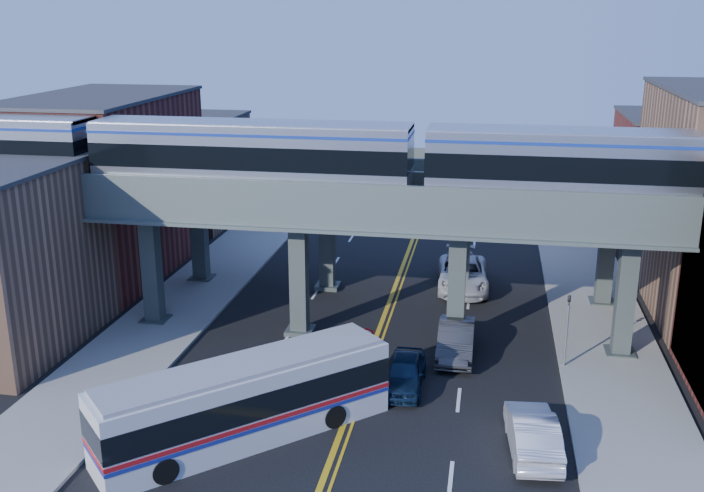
{
  "coord_description": "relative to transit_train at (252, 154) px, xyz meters",
  "views": [
    {
      "loc": [
        5.32,
        -28.78,
        16.1
      ],
      "look_at": [
        -0.96,
        6.38,
        5.36
      ],
      "focal_mm": 40.0,
      "sensor_mm": 36.0,
      "label": 1
    }
  ],
  "objects": [
    {
      "name": "sidewalk_west",
      "position": [
        -5.23,
        2.0,
        -9.25
      ],
      "size": [
        5.0,
        70.0,
        0.16
      ],
      "primitive_type": "cube",
      "color": "gray",
      "rests_on": "ground"
    },
    {
      "name": "elevated_viaduct_near",
      "position": [
        6.27,
        0.0,
        -2.86
      ],
      "size": [
        52.0,
        3.6,
        7.4
      ],
      "color": "#414C49",
      "rests_on": "ground"
    },
    {
      "name": "stop_sign",
      "position": [
        6.57,
        -5.0,
        -7.57
      ],
      "size": [
        0.76,
        0.09,
        2.63
      ],
      "color": "slate",
      "rests_on": "ground"
    },
    {
      "name": "transit_bus",
      "position": [
        2.71,
        -10.61,
        -7.76
      ],
      "size": [
        10.4,
        10.04,
        3.05
      ],
      "rotation": [
        0.0,
        0.0,
        0.76
      ],
      "color": "silver",
      "rests_on": "ground"
    },
    {
      "name": "elevated_viaduct_far",
      "position": [
        6.27,
        7.0,
        -2.86
      ],
      "size": [
        52.0,
        3.6,
        7.4
      ],
      "color": "#414C49",
      "rests_on": "ground"
    },
    {
      "name": "car_lane_d",
      "position": [
        10.0,
        10.0,
        -8.56
      ],
      "size": [
        2.2,
        5.33,
        1.54
      ],
      "primitive_type": "imported",
      "rotation": [
        0.0,
        0.0,
        0.01
      ],
      "color": "silver",
      "rests_on": "ground"
    },
    {
      "name": "building_west_c",
      "position": [
        -12.23,
        21.0,
        -5.33
      ],
      "size": [
        8.0,
        10.0,
        8.0
      ],
      "primitive_type": "cube",
      "color": "#986B4F",
      "rests_on": "ground"
    },
    {
      "name": "transit_train",
      "position": [
        0.0,
        0.0,
        0.0
      ],
      "size": [
        48.76,
        3.06,
        3.57
      ],
      "color": "black",
      "rests_on": "elevated_viaduct_near"
    },
    {
      "name": "car_lane_c",
      "position": [
        10.32,
        8.36,
        -8.45
      ],
      "size": [
        3.27,
        6.48,
        1.76
      ],
      "primitive_type": "imported",
      "rotation": [
        0.0,
        0.0,
        0.06
      ],
      "color": "silver",
      "rests_on": "ground"
    },
    {
      "name": "building_east_c",
      "position": [
        24.77,
        21.0,
        -4.83
      ],
      "size": [
        8.0,
        10.0,
        9.0
      ],
      "primitive_type": "cube",
      "color": "brown",
      "rests_on": "ground"
    },
    {
      "name": "car_parked_curb",
      "position": [
        13.69,
        -9.66,
        -8.52
      ],
      "size": [
        2.16,
        5.02,
        1.61
      ],
      "primitive_type": "imported",
      "rotation": [
        0.0,
        0.0,
        3.24
      ],
      "color": "silver",
      "rests_on": "ground"
    },
    {
      "name": "ground",
      "position": [
        6.27,
        -8.0,
        -9.33
      ],
      "size": [
        120.0,
        120.0,
        0.0
      ],
      "primitive_type": "plane",
      "color": "black",
      "rests_on": "ground"
    },
    {
      "name": "car_lane_b",
      "position": [
        10.39,
        -1.42,
        -8.52
      ],
      "size": [
        1.73,
        4.92,
        1.62
      ],
      "primitive_type": "imported",
      "rotation": [
        0.0,
        0.0,
        0.0
      ],
      "color": "#2C2C2E",
      "rests_on": "ground"
    },
    {
      "name": "traffic_signal",
      "position": [
        15.47,
        -2.0,
        -7.03
      ],
      "size": [
        0.15,
        0.18,
        4.1
      ],
      "color": "slate",
      "rests_on": "ground"
    },
    {
      "name": "sidewalk_east",
      "position": [
        17.77,
        2.0,
        -9.25
      ],
      "size": [
        5.0,
        70.0,
        0.16
      ],
      "primitive_type": "cube",
      "color": "gray",
      "rests_on": "ground"
    },
    {
      "name": "building_west_b",
      "position": [
        -12.23,
        8.0,
        -3.83
      ],
      "size": [
        8.0,
        14.0,
        11.0
      ],
      "primitive_type": "cube",
      "color": "brown",
      "rests_on": "ground"
    },
    {
      "name": "car_lane_a",
      "position": [
        8.33,
        -5.25,
        -8.6
      ],
      "size": [
        1.75,
        4.31,
        1.46
      ],
      "primitive_type": "imported",
      "rotation": [
        0.0,
        0.0,
        0.01
      ],
      "color": "#10203A",
      "rests_on": "ground"
    }
  ]
}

